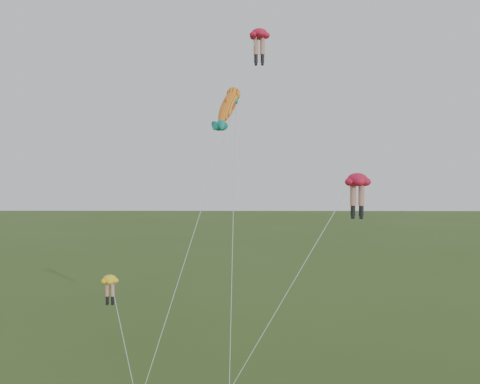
{
  "coord_description": "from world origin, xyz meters",
  "views": [
    {
      "loc": [
        2.72,
        -25.37,
        12.51
      ],
      "look_at": [
        2.36,
        6.0,
        11.38
      ],
      "focal_mm": 40.0,
      "sensor_mm": 36.0,
      "label": 1
    }
  ],
  "objects": [
    {
      "name": "legs_kite_red_high",
      "position": [
        3.51,
        11.63,
        21.55
      ],
      "size": [
        7.23,
        14.52,
        22.47
      ],
      "rotation": [
        0.0,
        0.0,
        -0.06
      ],
      "color": "red",
      "rests_on": "ground"
    },
    {
      "name": "legs_kite_red_mid",
      "position": [
        8.49,
        2.9,
        11.78
      ],
      "size": [
        8.92,
        4.94,
        12.51
      ],
      "rotation": [
        0.0,
        0.0,
        -0.29
      ],
      "color": "red",
      "rests_on": "ground"
    },
    {
      "name": "legs_kite_yellow",
      "position": [
        -4.2,
        1.75,
        6.56
      ],
      "size": [
        3.15,
        4.42,
        7.25
      ],
      "rotation": [
        0.0,
        0.0,
        -0.02
      ],
      "color": "yellow",
      "rests_on": "ground"
    },
    {
      "name": "fish_kite",
      "position": [
        1.66,
        6.74,
        16.48
      ],
      "size": [
        1.92,
        8.86,
        18.08
      ],
      "rotation": [
        0.75,
        0.0,
        -0.35
      ],
      "color": "#FFA420",
      "rests_on": "ground"
    }
  ]
}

